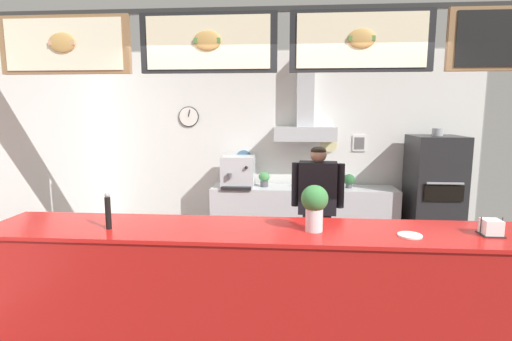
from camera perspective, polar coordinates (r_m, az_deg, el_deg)
ground_plane at (r=3.81m, az=3.58°, el=-22.91°), size 6.73×6.73×0.00m
back_wall_assembly at (r=5.74m, az=4.30°, el=3.92°), size 5.61×2.83×2.86m
service_counter at (r=3.31m, az=3.58°, el=-17.39°), size 4.69×0.71×1.08m
back_prep_counter at (r=5.71m, az=6.77°, el=-7.02°), size 2.58×0.54×0.92m
pizza_oven at (r=5.84m, az=24.23°, el=-3.54°), size 0.64×0.73×1.76m
shop_worker at (r=4.36m, az=8.81°, el=-6.43°), size 0.56×0.26×1.62m
espresso_machine at (r=5.58m, az=-2.60°, el=-0.18°), size 0.46×0.47×0.43m
potted_thyme at (r=5.65m, az=13.30°, el=-1.36°), size 0.17×0.17×0.19m
potted_basil at (r=5.58m, az=1.20°, el=-1.15°), size 0.16×0.16×0.21m
potted_rosemary at (r=5.55m, az=7.63°, el=-1.18°), size 0.19×0.19×0.23m
basil_vase at (r=3.04m, az=8.45°, el=-5.06°), size 0.21×0.21×0.36m
condiment_plate at (r=3.15m, az=21.37°, el=-8.72°), size 0.18×0.18×0.01m
pepper_grinder at (r=3.28m, az=-20.62°, el=-5.51°), size 0.04×0.04×0.29m
napkin_holder at (r=3.42m, az=30.86°, el=-7.14°), size 0.16×0.15×0.14m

